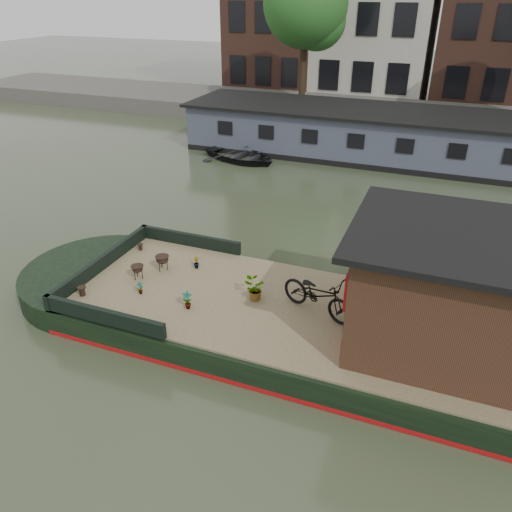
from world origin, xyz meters
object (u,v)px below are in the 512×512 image
(bicycle, at_px, (318,294))
(brazier_rear, at_px, (138,272))
(cabin, at_px, (453,290))
(dinghy, at_px, (241,153))
(potted_plant_a, at_px, (187,300))
(brazier_front, at_px, (163,263))

(bicycle, relative_size, brazier_rear, 5.02)
(cabin, xyz_separation_m, bicycle, (-2.60, 0.09, -0.76))
(brazier_rear, bearing_deg, dinghy, 100.54)
(cabin, xyz_separation_m, potted_plant_a, (-5.29, -0.80, -1.01))
(bicycle, relative_size, dinghy, 0.50)
(cabin, bearing_deg, bicycle, 178.03)
(potted_plant_a, relative_size, brazier_front, 1.10)
(bicycle, bearing_deg, brazier_rear, 112.97)
(cabin, xyz_separation_m, brazier_front, (-6.67, 0.49, -1.03))
(brazier_front, bearing_deg, brazier_rear, -120.19)
(dinghy, bearing_deg, potted_plant_a, -144.72)
(cabin, height_order, bicycle, cabin)
(cabin, relative_size, bicycle, 2.24)
(bicycle, distance_m, dinghy, 12.97)
(bicycle, xyz_separation_m, brazier_front, (-4.07, 0.40, -0.27))
(brazier_front, height_order, brazier_rear, brazier_front)
(brazier_front, distance_m, dinghy, 11.07)
(potted_plant_a, distance_m, brazier_rear, 1.86)
(brazier_rear, height_order, dinghy, brazier_rear)
(cabin, bearing_deg, brazier_front, 175.83)
(potted_plant_a, bearing_deg, brazier_rear, 157.93)
(potted_plant_a, height_order, dinghy, potted_plant_a)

